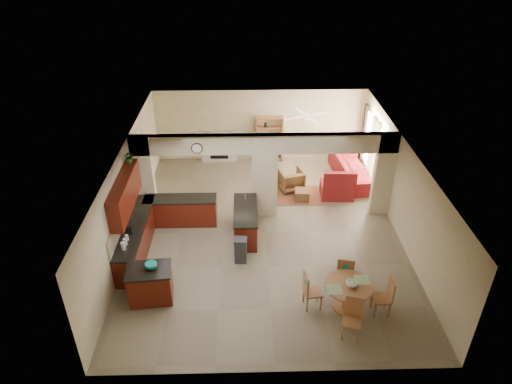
{
  "coord_description": "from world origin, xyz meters",
  "views": [
    {
      "loc": [
        -0.58,
        -11.28,
        8.27
      ],
      "look_at": [
        -0.28,
        0.3,
        1.26
      ],
      "focal_mm": 32.0,
      "sensor_mm": 36.0,
      "label": 1
    }
  ],
  "objects_px": {
    "dining_table": "(347,293)",
    "sofa": "(352,169)",
    "armchair": "(291,180)",
    "kitchen_island": "(150,284)"
  },
  "relations": [
    {
      "from": "dining_table",
      "to": "armchair",
      "type": "height_order",
      "value": "dining_table"
    },
    {
      "from": "kitchen_island",
      "to": "sofa",
      "type": "height_order",
      "value": "kitchen_island"
    },
    {
      "from": "dining_table",
      "to": "sofa",
      "type": "relative_size",
      "value": 0.42
    },
    {
      "from": "dining_table",
      "to": "armchair",
      "type": "distance_m",
      "value": 5.85
    },
    {
      "from": "kitchen_island",
      "to": "sofa",
      "type": "distance_m",
      "value": 8.68
    },
    {
      "from": "dining_table",
      "to": "sofa",
      "type": "bearing_deg",
      "value": 77.18
    },
    {
      "from": "kitchen_island",
      "to": "armchair",
      "type": "xyz_separation_m",
      "value": [
        3.99,
        5.31,
        -0.1
      ]
    },
    {
      "from": "armchair",
      "to": "kitchen_island",
      "type": "bearing_deg",
      "value": 37.66
    },
    {
      "from": "kitchen_island",
      "to": "armchair",
      "type": "bearing_deg",
      "value": 47.22
    },
    {
      "from": "sofa",
      "to": "dining_table",
      "type": "bearing_deg",
      "value": 161.86
    }
  ]
}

